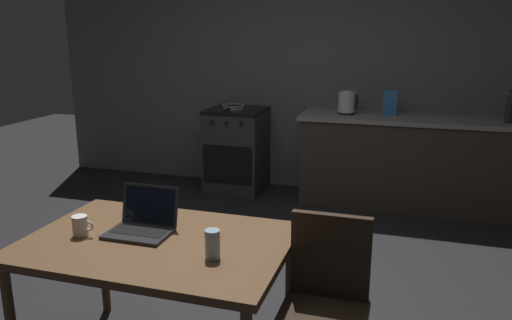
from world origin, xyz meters
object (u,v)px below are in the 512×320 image
at_px(cereal_box, 390,103).
at_px(drinking_glass, 213,244).
at_px(dining_table, 158,252).
at_px(bottle, 510,107).
at_px(coffee_mug, 80,226).
at_px(electric_kettle, 347,103).
at_px(laptop, 142,224).
at_px(stove_oven, 237,150).
at_px(chair, 326,299).
at_px(frying_pan, 233,107).

bearing_deg(cereal_box, drinking_glass, -101.28).
xyz_separation_m(dining_table, bottle, (2.03, 2.95, 0.39)).
relative_size(coffee_mug, drinking_glass, 0.85).
height_order(electric_kettle, drinking_glass, electric_kettle).
bearing_deg(cereal_box, electric_kettle, -177.28).
xyz_separation_m(laptop, bottle, (2.14, 2.88, 0.28)).
distance_m(stove_oven, drinking_glass, 3.27).
xyz_separation_m(bottle, coffee_mug, (-2.42, -3.01, -0.27)).
xyz_separation_m(stove_oven, laptop, (0.51, -2.93, 0.31)).
relative_size(dining_table, chair, 1.45).
bearing_deg(laptop, stove_oven, 104.54).
relative_size(dining_table, frying_pan, 3.12).
bearing_deg(cereal_box, chair, -92.28).
height_order(bottle, drinking_glass, bottle).
relative_size(chair, frying_pan, 2.15).
xyz_separation_m(bottle, drinking_glass, (-1.68, -3.06, -0.26)).
height_order(chair, drinking_glass, chair).
distance_m(stove_oven, chair, 3.32).
relative_size(laptop, cereal_box, 1.29).
height_order(dining_table, drinking_glass, drinking_glass).
height_order(electric_kettle, frying_pan, electric_kettle).
relative_size(bottle, cereal_box, 1.18).
xyz_separation_m(chair, frying_pan, (-1.51, 2.94, 0.41)).
xyz_separation_m(electric_kettle, coffee_mug, (-0.94, -3.06, -0.25)).
xyz_separation_m(chair, coffee_mug, (-1.24, -0.09, 0.25)).
bearing_deg(stove_oven, laptop, -80.10).
bearing_deg(stove_oven, bottle, -1.03).
bearing_deg(coffee_mug, chair, 4.09).
distance_m(bottle, frying_pan, 2.68).
bearing_deg(laptop, coffee_mug, -150.21).
bearing_deg(electric_kettle, coffee_mug, -107.11).
bearing_deg(cereal_box, frying_pan, -178.28).
relative_size(frying_pan, drinking_glass, 3.06).
bearing_deg(dining_table, electric_kettle, 79.63).
distance_m(laptop, cereal_box, 3.16).
bearing_deg(chair, cereal_box, 109.44).
height_order(bottle, cereal_box, bottle).
height_order(chair, cereal_box, cereal_box).
bearing_deg(bottle, stove_oven, 178.97).
xyz_separation_m(frying_pan, drinking_glass, (1.00, -3.08, -0.14)).
xyz_separation_m(stove_oven, coffee_mug, (0.23, -3.06, 0.32)).
height_order(stove_oven, frying_pan, frying_pan).
bearing_deg(stove_oven, chair, -63.56).
xyz_separation_m(frying_pan, coffee_mug, (0.26, -3.03, -0.16)).
height_order(chair, frying_pan, frying_pan).
height_order(stove_oven, bottle, bottle).
distance_m(electric_kettle, cereal_box, 0.42).
xyz_separation_m(bottle, frying_pan, (-2.68, 0.02, -0.11)).
height_order(frying_pan, drinking_glass, frying_pan).
distance_m(stove_oven, cereal_box, 1.70).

